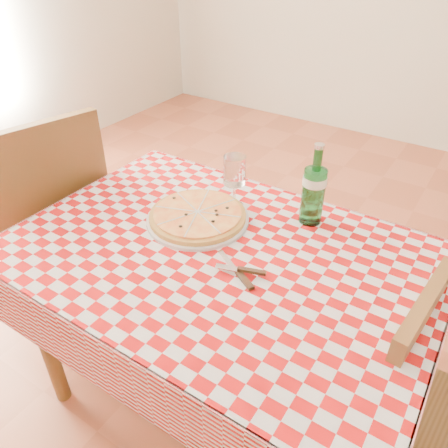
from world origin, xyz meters
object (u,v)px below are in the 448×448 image
object	(u,v)px
wine_glass	(234,182)
dining_table	(219,275)
chair_far	(49,213)
water_bottle	(314,185)
chair_near	(428,402)
pizza_plate	(198,215)

from	to	relation	value
wine_glass	dining_table	bearing A→B (deg)	-68.13
chair_far	water_bottle	size ratio (longest dim) A/B	3.61
wine_glass	chair_near	bearing A→B (deg)	-14.45
chair_near	pizza_plate	bearing A→B (deg)	-177.93
chair_near	chair_far	size ratio (longest dim) A/B	0.82
pizza_plate	water_bottle	size ratio (longest dim) A/B	1.24
dining_table	chair_far	world-z (taller)	chair_far
water_bottle	wine_glass	size ratio (longest dim) A/B	1.44
water_bottle	pizza_plate	bearing A→B (deg)	-146.86
chair_far	water_bottle	bearing A→B (deg)	-150.04
pizza_plate	wine_glass	xyz separation A→B (m)	(0.05, 0.14, 0.08)
dining_table	pizza_plate	distance (m)	0.22
dining_table	chair_far	distance (m)	0.88
pizza_plate	water_bottle	xyz separation A→B (m)	(0.32, 0.21, 0.12)
water_bottle	wine_glass	xyz separation A→B (m)	(-0.26, -0.06, -0.04)
chair_near	wine_glass	bearing A→B (deg)	171.45
pizza_plate	chair_far	bearing A→B (deg)	-172.74
dining_table	pizza_plate	world-z (taller)	pizza_plate
chair_near	wine_glass	distance (m)	0.89
dining_table	chair_far	xyz separation A→B (m)	(-0.87, 0.01, -0.08)
dining_table	chair_near	size ratio (longest dim) A/B	1.44
pizza_plate	wine_glass	distance (m)	0.17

